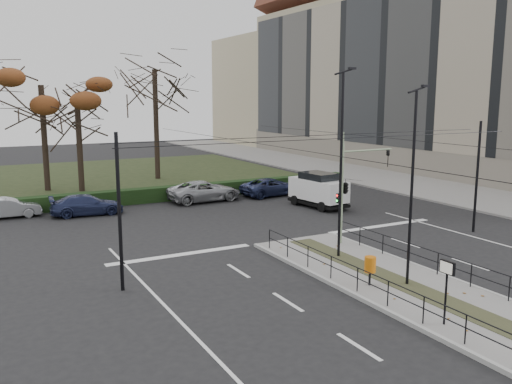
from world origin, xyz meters
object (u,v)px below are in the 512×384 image
at_px(streetlamp_median_far, 341,163).
at_px(bare_tree_near, 77,108).
at_px(litter_bin, 370,265).
at_px(streetlamp_median_near, 412,186).
at_px(white_van, 318,189).
at_px(rust_tree, 41,85).
at_px(parked_car_fourth, 205,191).
at_px(traffic_light, 347,186).
at_px(info_panel, 447,275).
at_px(parked_car_second, 8,208).
at_px(parked_car_fifth, 271,187).
at_px(parked_car_third, 87,205).
at_px(bare_tree_center, 155,78).

bearing_deg(streetlamp_median_far, bare_tree_near, 106.30).
xyz_separation_m(litter_bin, streetlamp_median_near, (1.37, -0.60, 3.04)).
xyz_separation_m(streetlamp_median_near, streetlamp_median_far, (-0.09, 4.25, 0.42)).
height_order(streetlamp_median_far, white_van, streetlamp_median_far).
relative_size(streetlamp_median_near, rust_tree, 0.71).
xyz_separation_m(litter_bin, rust_tree, (-7.90, 28.78, 7.18)).
relative_size(parked_car_fourth, white_van, 1.16).
xyz_separation_m(traffic_light, info_panel, (-3.29, -9.41, -1.21)).
bearing_deg(white_van, parked_car_second, 161.67).
distance_m(streetlamp_median_far, white_van, 12.27).
height_order(streetlamp_median_far, parked_car_fifth, streetlamp_median_far).
xyz_separation_m(parked_car_second, bare_tree_near, (5.65, 7.18, 5.82)).
bearing_deg(parked_car_third, streetlamp_median_near, -151.91).
height_order(rust_tree, parked_car_fifth, rust_tree).
bearing_deg(rust_tree, parked_car_fourth, -45.52).
height_order(info_panel, parked_car_second, info_panel).
bearing_deg(info_panel, bare_tree_center, 86.87).
height_order(bare_tree_near, parked_car_fifth, bare_tree_near).
relative_size(traffic_light, streetlamp_median_far, 0.58).
bearing_deg(bare_tree_center, parked_car_second, -140.22).
height_order(info_panel, streetlamp_median_far, streetlamp_median_far).
height_order(traffic_light, streetlamp_median_near, streetlamp_median_near).
xyz_separation_m(bare_tree_center, parked_car_fifth, (4.95, -11.68, -8.25)).
bearing_deg(streetlamp_median_near, bare_tree_near, 104.08).
distance_m(parked_car_third, white_van, 14.90).
height_order(litter_bin, parked_car_fourth, parked_car_fourth).
xyz_separation_m(info_panel, parked_car_fifth, (6.85, 23.03, -1.13)).
relative_size(traffic_light, parked_car_second, 1.31).
relative_size(parked_car_third, parked_car_fifth, 0.94).
height_order(info_panel, white_van, white_van).
bearing_deg(streetlamp_median_far, rust_tree, 110.05).
bearing_deg(parked_car_fifth, info_panel, 157.49).
height_order(streetlamp_median_far, bare_tree_near, bare_tree_near).
bearing_deg(parked_car_second, parked_car_fifth, -92.90).
height_order(litter_bin, streetlamp_median_near, streetlamp_median_near).
bearing_deg(litter_bin, parked_car_third, 110.33).
distance_m(info_panel, parked_car_second, 26.41).
bearing_deg(bare_tree_near, info_panel, -80.32).
xyz_separation_m(traffic_light, rust_tree, (-10.89, 23.33, 5.14)).
bearing_deg(streetlamp_median_near, parked_car_fifth, 75.22).
xyz_separation_m(parked_car_third, bare_tree_near, (1.29, 8.58, 5.80)).
relative_size(streetlamp_median_far, rust_tree, 0.79).
distance_m(traffic_light, white_van, 9.62).
bearing_deg(litter_bin, parked_car_second, 119.35).
height_order(parked_car_second, parked_car_fourth, parked_car_fourth).
xyz_separation_m(parked_car_fourth, parked_car_fifth, (5.22, -0.31, -0.07)).
xyz_separation_m(litter_bin, white_van, (7.22, 13.91, 0.27)).
bearing_deg(white_van, parked_car_fifth, 97.33).
xyz_separation_m(parked_car_third, rust_tree, (-1.00, 10.16, 7.49)).
distance_m(litter_bin, parked_car_third, 19.86).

